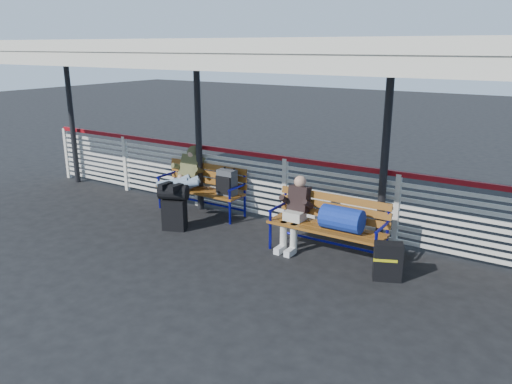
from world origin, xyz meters
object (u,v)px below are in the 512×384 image
Objects in this scene: bench_left at (210,183)px; companion_person at (295,212)px; luggage_stack at (174,205)px; traveler_man at (183,179)px; bench_right at (336,219)px; suitcase_side at (388,261)px.

bench_left is 1.57× the size of companion_person.
luggage_stack is 0.78m from traveler_man.
luggage_stack is at bearing -169.02° from companion_person.
bench_right is 1.02m from suitcase_side.
companion_person is (-0.68, -0.00, -0.01)m from bench_right.
suitcase_side is (4.09, -0.54, -0.44)m from traveler_man.
suitcase_side is at bearing -20.12° from luggage_stack.
traveler_man reaches higher than companion_person.
companion_person is at bearing -15.66° from bench_left.
traveler_man is (-0.36, -0.36, 0.11)m from bench_left.
bench_left is at bearing 67.56° from luggage_stack.
luggage_stack is 1.02m from bench_left.
bench_right is 3.41× the size of suitcase_side.
companion_person is (2.13, -0.60, -0.00)m from bench_left.
bench_left is 3.85m from suitcase_side.
luggage_stack is 0.45× the size of bench_left.
traveler_man is at bearing 96.10° from luggage_stack.
bench_right is 1.14× the size of traveler_man.
luggage_stack reaches higher than suitcase_side.
luggage_stack is 2.86m from bench_right.
luggage_stack is at bearing -90.52° from bench_left.
bench_right reaches higher than suitcase_side.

